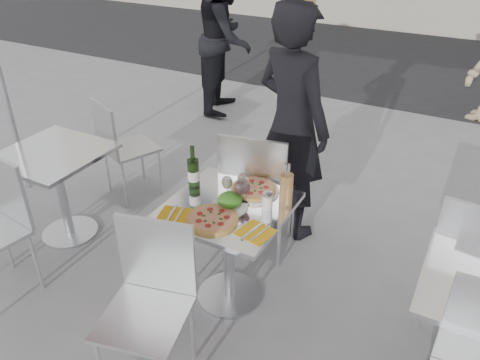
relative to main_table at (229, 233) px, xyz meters
The scene contains 22 objects.
ground 0.54m from the main_table, ahead, with size 80.00×80.00×0.00m, color slate.
street_asphalt 6.52m from the main_table, 90.00° to the left, with size 24.00×5.00×0.00m, color black.
main_table is the anchor object (origin of this frame).
side_table_left 1.50m from the main_table, behind, with size 0.72×0.72×0.75m.
chair_far 0.50m from the main_table, 96.13° to the left, with size 0.55×0.56×1.04m.
chair_near 0.68m from the main_table, 97.84° to the right, with size 0.52×0.53×0.95m.
side_chair_lfar 1.63m from the main_table, 155.40° to the left, with size 0.56×0.56×0.92m.
side_chair_rfar 1.45m from the main_table, 16.74° to the left, with size 0.48×0.50×0.99m.
woman_diner 1.02m from the main_table, 89.55° to the left, with size 0.67×0.44×1.83m, color black.
pedestrian_a 3.49m from the main_table, 120.17° to the left, with size 0.89×0.69×1.83m, color black.
pizza_near 0.29m from the main_table, 90.57° to the right, with size 0.30×0.30×0.02m.
pizza_far 0.32m from the main_table, 73.38° to the left, with size 0.32×0.32×0.03m.
salad_plate 0.25m from the main_table, ahead, with size 0.22×0.22×0.09m.
wine_bottle 0.45m from the main_table, 165.29° to the left, with size 0.07×0.08×0.29m.
carafe 0.48m from the main_table, 26.24° to the left, with size 0.08×0.08×0.29m.
sugar_shaker 0.35m from the main_table, 20.44° to the left, with size 0.06×0.06×0.11m.
wineglass_white_a 0.33m from the main_table, 124.13° to the left, with size 0.07×0.07×0.16m.
wineglass_white_b 0.35m from the main_table, 81.44° to the left, with size 0.07×0.07×0.16m.
wineglass_red_a 0.33m from the main_table, 36.00° to the left, with size 0.07×0.07×0.16m.
wineglass_red_b 0.34m from the main_table, 37.94° to the left, with size 0.07×0.07×0.16m.
napkin_left 0.40m from the main_table, 132.38° to the right, with size 0.22×0.22×0.01m.
napkin_right 0.38m from the main_table, 31.53° to the right, with size 0.21×0.21×0.01m.
Camera 1 is at (1.19, -2.05, 2.32)m, focal length 35.00 mm.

